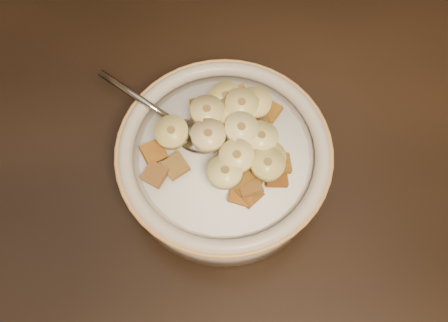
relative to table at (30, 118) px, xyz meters
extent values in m
cube|color=#422816|center=(0.00, 0.00, -0.78)|extent=(4.00, 4.50, 0.10)
cube|color=black|center=(0.00, 0.00, 0.00)|extent=(1.41, 0.91, 0.04)
cylinder|color=#BCB3A9|center=(0.21, -0.11, 0.04)|extent=(0.19, 0.19, 0.05)
cylinder|color=white|center=(0.21, -0.11, 0.07)|extent=(0.16, 0.16, 0.00)
ellipsoid|color=gray|center=(0.18, -0.09, 0.07)|extent=(0.06, 0.06, 0.01)
cube|color=brown|center=(0.16, -0.12, 0.08)|extent=(0.03, 0.03, 0.01)
cube|color=#9D551D|center=(0.14, -0.10, 0.08)|extent=(0.03, 0.03, 0.01)
cube|color=brown|center=(0.22, -0.15, 0.08)|extent=(0.02, 0.02, 0.01)
cube|color=olive|center=(0.21, -0.07, 0.08)|extent=(0.03, 0.03, 0.01)
cube|color=brown|center=(0.22, -0.15, 0.07)|extent=(0.03, 0.03, 0.01)
cube|color=brown|center=(0.14, -0.12, 0.08)|extent=(0.03, 0.03, 0.01)
cube|color=brown|center=(0.21, -0.14, 0.08)|extent=(0.03, 0.03, 0.01)
cube|color=brown|center=(0.24, -0.08, 0.08)|extent=(0.03, 0.03, 0.01)
cube|color=#643710|center=(0.22, -0.06, 0.07)|extent=(0.03, 0.03, 0.01)
cube|color=olive|center=(0.19, -0.06, 0.08)|extent=(0.02, 0.02, 0.01)
cube|color=#9A6534|center=(0.20, -0.08, 0.09)|extent=(0.03, 0.03, 0.01)
cube|color=#97561A|center=(0.21, -0.15, 0.08)|extent=(0.03, 0.03, 0.01)
cube|color=#9B6527|center=(0.22, -0.09, 0.09)|extent=(0.02, 0.02, 0.01)
cube|color=brown|center=(0.21, -0.07, 0.08)|extent=(0.03, 0.03, 0.01)
cube|color=brown|center=(0.16, -0.08, 0.08)|extent=(0.03, 0.03, 0.01)
cube|color=olive|center=(0.25, -0.13, 0.08)|extent=(0.02, 0.02, 0.01)
cube|color=#8C5B1E|center=(0.25, -0.07, 0.08)|extent=(0.03, 0.03, 0.01)
cube|color=brown|center=(0.25, -0.14, 0.07)|extent=(0.02, 0.02, 0.01)
cube|color=brown|center=(0.23, -0.14, 0.08)|extent=(0.03, 0.03, 0.01)
cube|color=olive|center=(0.23, -0.05, 0.07)|extent=(0.02, 0.02, 0.01)
cylinder|color=tan|center=(0.24, -0.13, 0.09)|extent=(0.04, 0.04, 0.01)
cylinder|color=#D9CD6F|center=(0.24, -0.13, 0.09)|extent=(0.04, 0.03, 0.01)
cylinder|color=#D5C870|center=(0.16, -0.09, 0.09)|extent=(0.04, 0.04, 0.01)
cylinder|color=#F7E3A2|center=(0.22, -0.10, 0.10)|extent=(0.04, 0.04, 0.02)
cylinder|color=#CFC569|center=(0.21, -0.06, 0.09)|extent=(0.04, 0.04, 0.01)
cylinder|color=#D0B974|center=(0.23, -0.07, 0.10)|extent=(0.04, 0.04, 0.01)
cylinder|color=#E1D278|center=(0.22, -0.08, 0.09)|extent=(0.04, 0.04, 0.01)
cylinder|color=#DDC583|center=(0.19, -0.10, 0.10)|extent=(0.04, 0.04, 0.01)
cylinder|color=#FDDF87|center=(0.24, -0.07, 0.09)|extent=(0.04, 0.04, 0.01)
cylinder|color=#F5EDA3|center=(0.24, -0.11, 0.09)|extent=(0.04, 0.04, 0.02)
cylinder|color=#FBECA1|center=(0.20, -0.14, 0.10)|extent=(0.04, 0.04, 0.01)
cylinder|color=tan|center=(0.19, -0.08, 0.10)|extent=(0.04, 0.04, 0.01)
cylinder|color=#FFED9D|center=(0.21, -0.13, 0.10)|extent=(0.04, 0.04, 0.01)
camera|label=1|loc=(0.18, -0.30, 0.49)|focal=40.00mm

